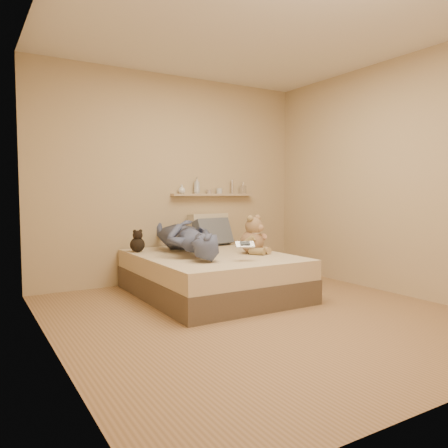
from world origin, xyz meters
TOP-DOWN VIEW (x-y plane):
  - room at (0.00, 0.00)m, footprint 3.80×3.80m
  - bed at (0.00, 0.93)m, footprint 1.50×1.90m
  - game_console at (0.05, 0.33)m, footprint 0.20×0.14m
  - teddy_bear at (0.43, 0.73)m, footprint 0.34×0.35m
  - dark_plush at (-0.63, 1.51)m, footprint 0.17×0.17m
  - pillow_cream at (0.43, 1.76)m, footprint 0.57×0.26m
  - pillow_grey at (0.42, 1.62)m, footprint 0.54×0.34m
  - person at (-0.21, 1.13)m, footprint 0.83×1.64m
  - wall_shelf at (0.55, 1.84)m, footprint 1.20×0.12m
  - shelf_bottles at (0.47, 1.84)m, footprint 1.03×0.11m

SIDE VIEW (x-z plane):
  - bed at x=0.00m, z-range 0.00..0.45m
  - dark_plush at x=-0.63m, z-range 0.43..0.69m
  - game_console at x=0.05m, z-range 0.58..0.65m
  - pillow_grey at x=0.42m, z-range 0.44..0.80m
  - teddy_bear at x=0.43m, z-range 0.41..0.84m
  - person at x=-0.21m, z-range 0.45..0.82m
  - pillow_cream at x=0.43m, z-range 0.44..0.86m
  - wall_shelf at x=0.55m, z-range 1.09..1.11m
  - shelf_bottles at x=0.47m, z-range 1.09..1.30m
  - room at x=0.00m, z-range -0.60..3.20m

